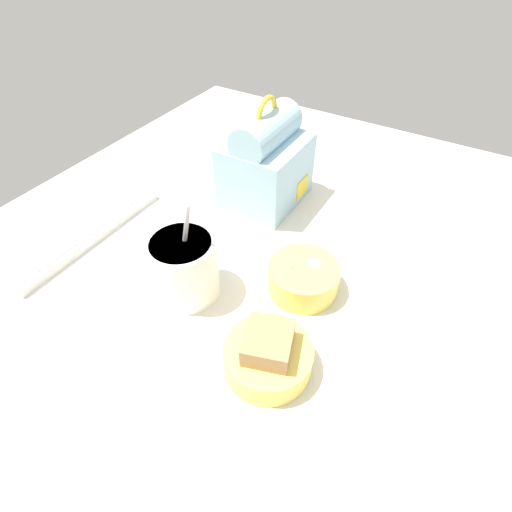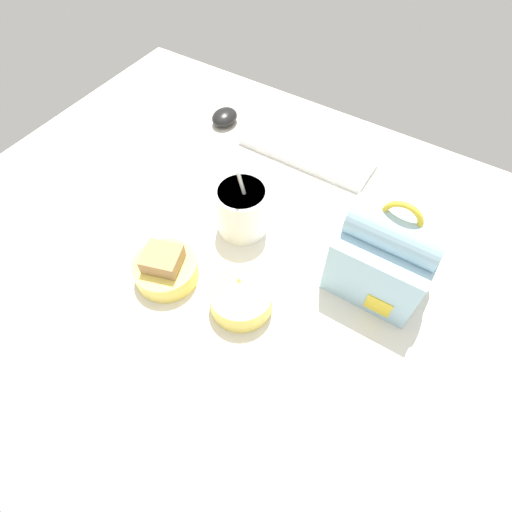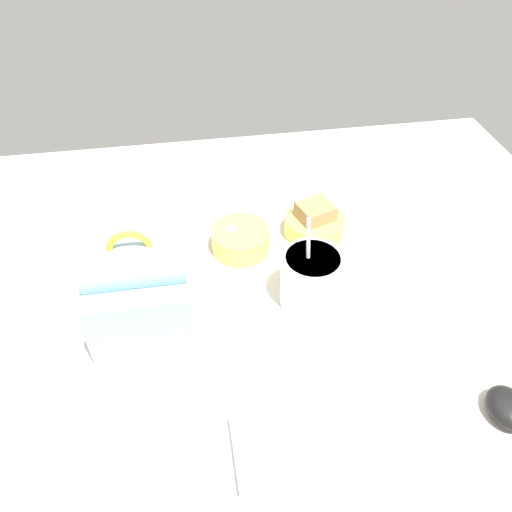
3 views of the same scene
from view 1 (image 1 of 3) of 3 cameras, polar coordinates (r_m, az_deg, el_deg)
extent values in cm
cube|color=silver|center=(69.10, -2.09, -4.54)|extent=(140.00, 110.00, 2.00)
cube|color=silver|center=(84.84, -24.03, 3.59)|extent=(33.19, 11.01, 1.80)
cube|color=white|center=(84.23, -24.23, 4.13)|extent=(30.53, 9.03, 0.30)
cube|color=#9EC6DB|center=(83.20, 1.39, 11.95)|extent=(16.73, 14.04, 13.43)
cylinder|color=#9EC6DB|center=(78.94, 1.50, 17.36)|extent=(15.89, 7.39, 7.39)
cube|color=yellow|center=(84.38, 6.61, 9.71)|extent=(4.68, 0.30, 4.03)
torus|color=yellow|center=(77.52, 1.55, 19.56)|extent=(6.85, 1.00, 6.85)
cylinder|color=white|center=(64.44, -10.18, -1.64)|extent=(10.78, 10.78, 10.76)
cylinder|color=gold|center=(60.98, -10.76, 1.71)|extent=(9.49, 9.49, 0.60)
cylinder|color=silver|center=(60.18, -10.06, 3.01)|extent=(0.70, 3.67, 12.17)
cylinder|color=#EFD65B|center=(57.05, 1.69, -14.35)|extent=(12.41, 12.41, 4.30)
cube|color=#A87F51|center=(55.06, 1.74, -13.05)|extent=(8.41, 8.01, 6.01)
cylinder|color=#EFD65B|center=(66.29, 6.75, -3.12)|extent=(11.78, 11.78, 4.97)
ellipsoid|color=white|center=(66.42, 8.18, -1.78)|extent=(3.20, 3.20, 3.77)
cone|color=#F4DB84|center=(64.81, 4.97, -2.57)|extent=(5.32, 5.32, 4.23)
sphere|color=#4C5623|center=(65.77, 9.68, -4.10)|extent=(1.41, 1.41, 1.41)
sphere|color=#4C5623|center=(66.23, 9.32, -3.60)|extent=(1.41, 1.41, 1.41)
sphere|color=#4C5623|center=(66.45, 8.68, -3.30)|extent=(1.41, 1.41, 1.41)
camera|label=2|loc=(0.67, 61.61, 42.56)|focal=28.00mm
camera|label=3|loc=(1.08, -43.95, 45.44)|focal=35.00mm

